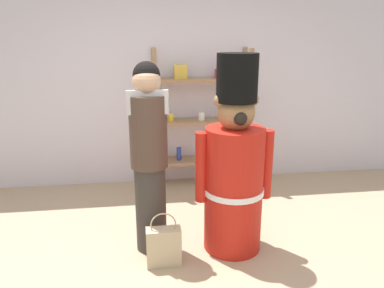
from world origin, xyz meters
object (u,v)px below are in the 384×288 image
Objects in this scene: merchandise_shelf at (201,117)px; shopping_bag at (164,246)px; person_shopper at (149,154)px; teddy_bear_guard at (234,171)px.

merchandise_shelf is 3.60× the size of shopping_bag.
shopping_bag is (0.09, -0.29, -0.73)m from person_shopper.
merchandise_shelf reaches higher than person_shopper.
person_shopper is at bearing 107.62° from shopping_bag.
teddy_bear_guard is at bearing 17.70° from shopping_bag.
teddy_bear_guard is 1.04× the size of person_shopper.
person_shopper is at bearing 173.44° from teddy_bear_guard.
person_shopper is 3.49× the size of shopping_bag.
merchandise_shelf is at bearing 71.23° from shopping_bag.
person_shopper is at bearing -114.99° from merchandise_shelf.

